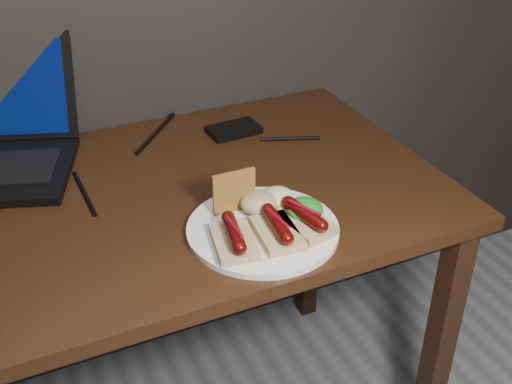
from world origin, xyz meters
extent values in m
cube|color=#371B0D|center=(0.00, 1.38, 0.73)|extent=(1.40, 0.70, 0.03)
cube|color=#371B0D|center=(0.65, 1.08, 0.36)|extent=(0.05, 0.05, 0.72)
cube|color=#371B0D|center=(0.65, 1.68, 0.36)|extent=(0.05, 0.05, 0.72)
cube|color=black|center=(0.37, 1.58, 0.76)|extent=(0.12, 0.08, 0.02)
cylinder|color=black|center=(-0.02, 1.45, 0.75)|extent=(0.01, 0.18, 0.01)
cylinder|color=black|center=(0.19, 1.65, 0.75)|extent=(0.15, 0.17, 0.01)
cylinder|color=black|center=(0.47, 1.49, 0.75)|extent=(0.13, 0.06, 0.01)
cylinder|color=silver|center=(0.26, 1.18, 0.76)|extent=(0.32, 0.32, 0.01)
cube|color=tan|center=(0.18, 1.15, 0.77)|extent=(0.09, 0.13, 0.02)
cylinder|color=#530605|center=(0.18, 1.15, 0.79)|extent=(0.04, 0.10, 0.02)
sphere|color=#530605|center=(0.18, 1.10, 0.79)|extent=(0.03, 0.02, 0.02)
sphere|color=#530605|center=(0.19, 1.19, 0.79)|extent=(0.03, 0.02, 0.02)
cylinder|color=maroon|center=(0.18, 1.15, 0.80)|extent=(0.01, 0.07, 0.01)
cube|color=tan|center=(0.27, 1.14, 0.77)|extent=(0.08, 0.12, 0.02)
cylinder|color=#530605|center=(0.27, 1.14, 0.79)|extent=(0.03, 0.10, 0.02)
sphere|color=#530605|center=(0.26, 1.09, 0.79)|extent=(0.03, 0.02, 0.02)
sphere|color=#530605|center=(0.27, 1.19, 0.79)|extent=(0.03, 0.02, 0.02)
cylinder|color=maroon|center=(0.27, 1.14, 0.80)|extent=(0.02, 0.07, 0.01)
cube|color=tan|center=(0.32, 1.15, 0.77)|extent=(0.09, 0.13, 0.02)
cylinder|color=#530605|center=(0.32, 1.15, 0.79)|extent=(0.04, 0.10, 0.02)
sphere|color=#530605|center=(0.33, 1.10, 0.79)|extent=(0.03, 0.02, 0.02)
sphere|color=#530605|center=(0.31, 1.19, 0.79)|extent=(0.03, 0.02, 0.02)
cylinder|color=maroon|center=(0.32, 1.15, 0.80)|extent=(0.03, 0.07, 0.01)
cube|color=#AE7F2F|center=(0.23, 1.25, 0.80)|extent=(0.08, 0.01, 0.08)
ellipsoid|color=#125D15|center=(0.34, 1.17, 0.78)|extent=(0.07, 0.07, 0.04)
ellipsoid|color=maroon|center=(0.27, 1.23, 0.78)|extent=(0.07, 0.07, 0.04)
ellipsoid|color=beige|center=(0.31, 1.23, 0.78)|extent=(0.06, 0.06, 0.04)
camera|label=1|loc=(-0.16, 0.30, 1.44)|focal=45.00mm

